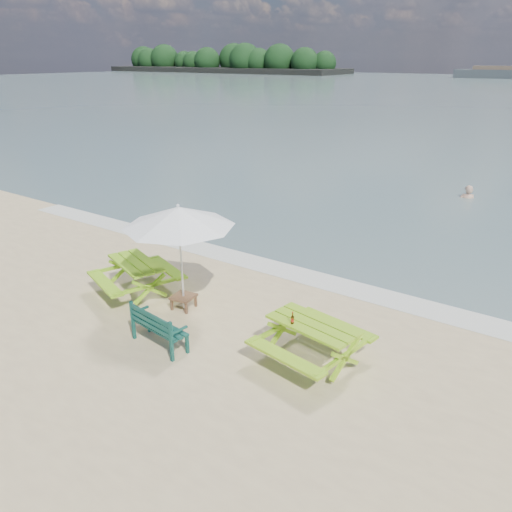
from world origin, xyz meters
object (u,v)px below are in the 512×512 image
Objects in this scene: picnic_table_right at (312,343)px; park_bench at (160,334)px; side_table at (184,302)px; beer_bottle at (292,320)px; picnic_table_left at (137,278)px; swimmer at (466,207)px; patio_umbrella at (179,217)px.

park_bench is (-2.73, -1.23, -0.14)m from picnic_table_right.
park_bench is at bearing -64.37° from side_table.
picnic_table_right is 9.15× the size of beer_bottle.
beer_bottle is (2.42, 1.01, 0.64)m from park_bench.
beer_bottle is (-0.31, -0.22, 0.50)m from picnic_table_right.
park_bench is 2.44× the size of side_table.
side_table is (1.47, 0.03, -0.22)m from picnic_table_left.
swimmer reaches higher than side_table.
side_table is 2.37× the size of beer_bottle.
beer_bottle reaches higher than side_table.
park_bench is at bearing -155.70° from picnic_table_right.
patio_umbrella is 1.55× the size of swimmer.
picnic_table_left is at bearing -178.92° from side_table.
picnic_table_left is 2.58m from park_bench.
patio_umbrella is (1.47, 0.03, 1.79)m from picnic_table_left.
swimmer is (2.96, 13.69, -2.56)m from patio_umbrella.
patio_umbrella is 14.24m from swimmer.
picnic_table_right is 13.93m from swimmer.
picnic_table_left and picnic_table_right have the same top height.
swimmer is at bearing 77.80° from patio_umbrella.
side_table is 14.02m from swimmer.
picnic_table_left is at bearing 175.01° from beer_bottle.
patio_umbrella is (-0.69, 1.44, 1.94)m from park_bench.
side_table is at bearing 115.63° from park_bench.
beer_bottle is at bearing -144.49° from picnic_table_right.
side_table is (-3.42, 0.21, -0.22)m from picnic_table_right.
patio_umbrella reaches higher than park_bench.
picnic_table_left is at bearing -178.92° from patio_umbrella.
beer_bottle is 0.13× the size of swimmer.
patio_umbrella is (-3.42, 0.21, 1.80)m from picnic_table_right.
swimmer is (2.96, 13.69, -0.54)m from side_table.
picnic_table_right reaches higher than swimmer.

